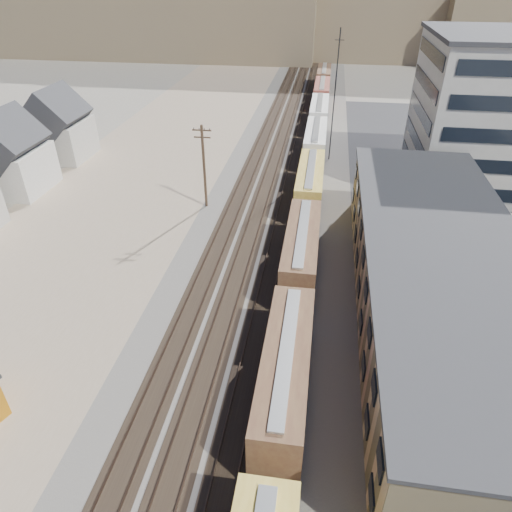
# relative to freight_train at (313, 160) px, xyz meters

# --- Properties ---
(ballast_bed) EXTENTS (18.00, 200.00, 0.06)m
(ballast_bed) POSITION_rel_freight_train_xyz_m (-3.80, -2.28, -2.76)
(ballast_bed) COLOR #4C4742
(ballast_bed) RESTS_ON ground
(dirt_yard) EXTENTS (24.00, 180.00, 0.03)m
(dirt_yard) POSITION_rel_freight_train_xyz_m (-23.80, -12.28, -2.78)
(dirt_yard) COLOR #86715C
(dirt_yard) RESTS_ON ground
(asphalt_lot) EXTENTS (26.00, 120.00, 0.04)m
(asphalt_lot) POSITION_rel_freight_train_xyz_m (18.20, -17.28, -2.77)
(asphalt_lot) COLOR #232326
(asphalt_lot) RESTS_ON ground
(rail_tracks) EXTENTS (11.40, 200.00, 0.24)m
(rail_tracks) POSITION_rel_freight_train_xyz_m (-4.35, -2.28, -2.68)
(rail_tracks) COLOR black
(rail_tracks) RESTS_ON ground
(freight_train) EXTENTS (3.00, 119.74, 4.46)m
(freight_train) POSITION_rel_freight_train_xyz_m (0.00, 0.00, 0.00)
(freight_train) COLOR black
(freight_train) RESTS_ON ground
(warehouse) EXTENTS (12.40, 40.40, 7.25)m
(warehouse) POSITION_rel_freight_train_xyz_m (11.18, -27.28, 0.86)
(warehouse) COLOR tan
(warehouse) RESTS_ON ground
(office_tower) EXTENTS (22.60, 18.60, 18.45)m
(office_tower) POSITION_rel_freight_train_xyz_m (24.15, 2.68, 6.47)
(office_tower) COLOR #9E998E
(office_tower) RESTS_ON ground
(utility_pole_north) EXTENTS (2.20, 0.32, 10.00)m
(utility_pole_north) POSITION_rel_freight_train_xyz_m (-12.30, -10.28, 2.50)
(utility_pole_north) COLOR #382619
(utility_pole_north) RESTS_ON ground
(radio_mast) EXTENTS (1.20, 0.16, 18.00)m
(radio_mast) POSITION_rel_freight_train_xyz_m (2.20, 7.72, 6.33)
(radio_mast) COLOR black
(radio_mast) RESTS_ON ground
(hills_north) EXTENTS (265.00, 80.00, 32.00)m
(hills_north) POSITION_rel_freight_train_xyz_m (-3.63, 115.64, 11.31)
(hills_north) COLOR brown
(hills_north) RESTS_ON ground
(parked_car_blue) EXTENTS (5.59, 4.39, 1.41)m
(parked_car_blue) POSITION_rel_freight_train_xyz_m (19.25, -3.32, -2.09)
(parked_car_blue) COLOR navy
(parked_car_blue) RESTS_ON ground
(parked_car_far) EXTENTS (2.92, 4.50, 1.43)m
(parked_car_far) POSITION_rel_freight_train_xyz_m (22.55, -9.88, -2.08)
(parked_car_far) COLOR silver
(parked_car_far) RESTS_ON ground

